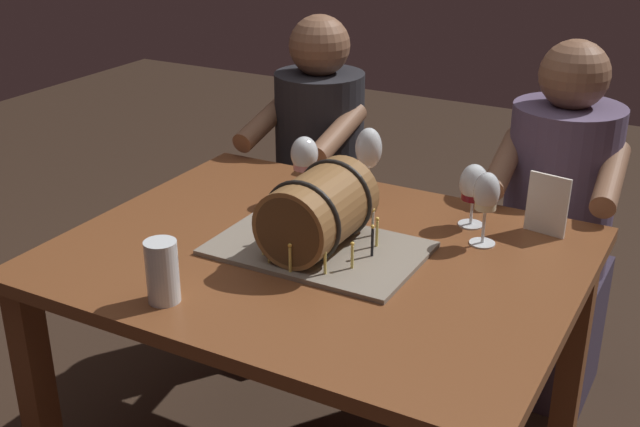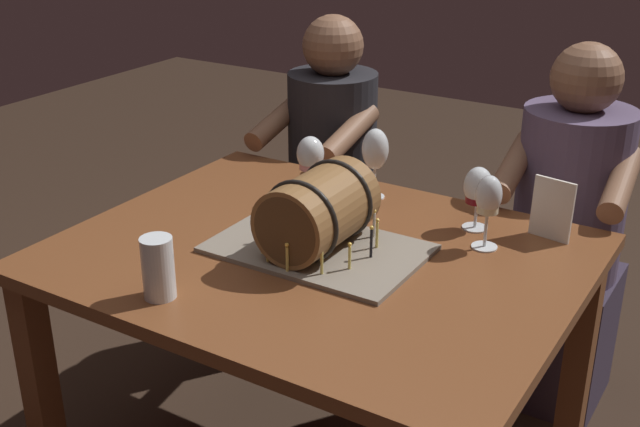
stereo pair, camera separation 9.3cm
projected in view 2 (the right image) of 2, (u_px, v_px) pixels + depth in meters
name	position (u px, v px, depth m)	size (l,w,h in m)	color
dining_table	(318.00, 287.00, 2.05)	(1.26, 1.00, 0.73)	brown
barrel_cake	(320.00, 216.00, 1.98)	(0.52, 0.34, 0.21)	gray
wine_glass_red	(478.00, 189.00, 2.09)	(0.08, 0.08, 0.17)	white
wine_glass_rose	(310.00, 156.00, 2.26)	(0.08, 0.08, 0.19)	white
wine_glass_white	(488.00, 199.00, 1.98)	(0.07, 0.07, 0.19)	white
wine_glass_empty	(375.00, 150.00, 2.28)	(0.08, 0.08, 0.21)	white
beer_pint	(158.00, 269.00, 1.77)	(0.07, 0.07, 0.14)	white
menu_card	(552.00, 209.00, 2.05)	(0.11, 0.01, 0.16)	silver
person_seated_left	(332.00, 196.00, 2.89)	(0.35, 0.45, 1.16)	black
person_seated_right	(564.00, 247.00, 2.48)	(0.39, 0.48, 1.16)	#372D40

